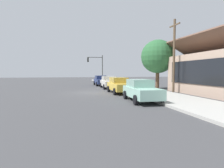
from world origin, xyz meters
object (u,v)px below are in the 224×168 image
traffic_light_main (97,65)px  car_navy (101,80)px  utility_pole_wooden (174,55)px  car_seafoam (141,90)px  car_mustard (120,85)px  fire_hydrant_red (121,85)px  car_ivory (109,82)px  shade_tree (158,57)px

traffic_light_main → car_navy: bearing=2.2°
traffic_light_main → utility_pole_wooden: (15.98, 5.66, 0.44)m
car_seafoam → traffic_light_main: 20.56m
car_navy → car_mustard: same height
car_mustard → utility_pole_wooden: (1.00, 5.50, 3.12)m
car_seafoam → fire_hydrant_red: 10.08m
fire_hydrant_red → car_navy: bearing=-167.2°
car_ivory → utility_pole_wooden: (6.76, 5.31, 3.11)m
shade_tree → traffic_light_main: bearing=-153.4°
car_mustard → traffic_light_main: size_ratio=0.84×
car_navy → car_ivory: (5.50, 0.20, 0.00)m
utility_pole_wooden → car_mustard: bearing=-100.3°
car_mustard → utility_pole_wooden: 6.40m
shade_tree → utility_pole_wooden: utility_pole_wooden is taller
car_ivory → car_seafoam: size_ratio=1.09×
traffic_light_main → fire_hydrant_red: traffic_light_main is taller
car_navy → utility_pole_wooden: bearing=24.6°
car_mustard → traffic_light_main: traffic_light_main is taller
car_seafoam → fire_hydrant_red: size_ratio=6.33×
car_ivory → car_mustard: same height
car_navy → car_mustard: (11.26, 0.01, -0.00)m
car_seafoam → traffic_light_main: traffic_light_main is taller
car_mustard → fire_hydrant_red: 4.82m
shade_tree → utility_pole_wooden: size_ratio=0.82×
car_mustard → car_seafoam: same height
car_seafoam → shade_tree: bearing=149.4°
car_ivory → utility_pole_wooden: bearing=40.2°
car_ivory → fire_hydrant_red: (1.18, 1.31, -0.32)m
car_navy → shade_tree: (8.14, 5.81, 3.25)m
shade_tree → utility_pole_wooden: (4.12, -0.29, -0.13)m
car_ivory → fire_hydrant_red: car_ivory is taller
car_ivory → utility_pole_wooden: size_ratio=0.65×
traffic_light_main → fire_hydrant_red: (10.40, 1.66, -2.99)m
car_mustard → shade_tree: (-3.12, 5.79, 3.25)m
shade_tree → fire_hydrant_red: bearing=-108.8°
shade_tree → traffic_light_main: size_ratio=1.18×
car_ivory → traffic_light_main: bearing=-175.8°
car_ivory → traffic_light_main: 9.60m
car_navy → car_mustard: 11.26m
car_navy → car_mustard: bearing=0.5°
traffic_light_main → fire_hydrant_red: bearing=9.1°
car_ivory → traffic_light_main: (-9.22, -0.35, 2.67)m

